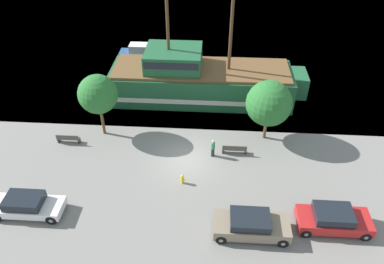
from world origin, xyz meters
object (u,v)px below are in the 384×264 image
Objects in this scene: moored_boat_dockside at (142,54)px; parked_car_curb_front at (251,225)px; parked_car_curb_mid at (27,205)px; pirate_ship at (199,80)px; fire_hydrant at (182,179)px; bench_promenade_east at (234,149)px; pedestrian_walking_near at (213,148)px; bench_promenade_west at (68,139)px; parked_car_curb_rear at (333,219)px.

moored_boat_dockside is 26.06m from parked_car_curb_front.
parked_car_curb_mid is at bearing -99.05° from moored_boat_dockside.
fire_hydrant is at bearing -93.04° from pirate_ship.
bench_promenade_east is 1.77m from pedestrian_walking_near.
bench_promenade_east reaches higher than fire_hydrant.
pirate_ship is 3.95× the size of parked_car_curb_mid.
parked_car_curb_mid is (-10.55, -15.23, -1.16)m from pirate_ship.
pedestrian_walking_near is (8.39, -16.40, 0.09)m from moored_boat_dockside.
parked_car_curb_mid is (-3.66, -22.96, 0.04)m from moored_boat_dockside.
pirate_ship is at bearing 37.11° from bench_promenade_west.
parked_car_curb_mid is at bearing -160.99° from fire_hydrant.
bench_promenade_west is (-14.35, 8.12, -0.32)m from parked_car_curb_front.
moored_boat_dockside reaches higher than bench_promenade_east.
pedestrian_walking_near reaches higher than bench_promenade_east.
parked_car_curb_rear is 10.39m from fire_hydrant.
parked_car_curb_mid is 15.41m from bench_promenade_east.
bench_promenade_east is at bearing 96.11° from parked_car_curb_front.
parked_car_curb_rear reaches higher than fire_hydrant.
parked_car_curb_rear is at bearing -48.68° from bench_promenade_east.
bench_promenade_east is (10.09, -16.01, -0.23)m from moored_boat_dockside.
parked_car_curb_rear is at bearing -20.50° from bench_promenade_west.
parked_car_curb_front is at bearing -41.65° from fire_hydrant.
parked_car_curb_front reaches higher than parked_car_curb_rear.
bench_promenade_west is at bearing 175.89° from pedestrian_walking_near.
fire_hydrant is at bearing 138.35° from parked_car_curb_front.
parked_car_curb_front is (4.01, -15.94, -1.10)m from pirate_ship.
parked_car_curb_mid is 2.51× the size of bench_promenade_west.
parked_car_curb_rear is at bearing -54.82° from moored_boat_dockside.
moored_boat_dockside is at bearing 122.23° from bench_promenade_east.
parked_car_curb_front is 6.15× the size of fire_hydrant.
parked_car_curb_front is 16.49m from bench_promenade_west.
bench_promenade_west is 11.86m from pedestrian_walking_near.
pirate_ship is 18.57m from parked_car_curb_mid.
bench_promenade_west is at bearing -102.46° from moored_boat_dockside.
bench_promenade_east is 1.25× the size of pedestrian_walking_near.
parked_car_curb_front is at bearing -2.78° from parked_car_curb_mid.
parked_car_curb_front is (10.91, -23.67, 0.09)m from moored_boat_dockside.
moored_boat_dockside is at bearing 107.79° from fire_hydrant.
pirate_ship is 8.99m from bench_promenade_east.
pedestrian_walking_near is at bearing 140.08° from parked_car_curb_rear.
pirate_ship is 23.81× the size of fire_hydrant.
bench_promenade_west is (-9.71, 3.99, 0.03)m from fire_hydrant.
bench_promenade_west is at bearing 159.50° from parked_car_curb_rear.
parked_car_curb_rear is at bearing 0.29° from parked_car_curb_mid.
parked_car_curb_mid is 1.01× the size of parked_car_curb_rear.
fire_hydrant is (-9.84, 3.32, -0.34)m from parked_car_curb_rear.
pedestrian_walking_near is (12.05, 6.56, 0.06)m from parked_car_curb_mid.
moored_boat_dockside reaches higher than parked_car_curb_front.
parked_car_curb_mid is at bearing -91.69° from bench_promenade_west.
parked_car_curb_front reaches higher than bench_promenade_east.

